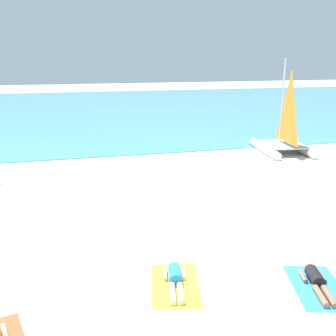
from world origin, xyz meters
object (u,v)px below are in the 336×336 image
object	(u,v)px
sailboat_white	(283,139)
towel_right	(317,287)
sunbather_right	(317,281)
towel_middle	(175,285)
sunbather_middle	(175,278)

from	to	relation	value
sailboat_white	towel_right	distance (m)	13.72
towel_right	sunbather_right	distance (m)	0.14
sailboat_white	towel_middle	xyz separation A→B (m)	(-9.28, -11.31, -0.74)
towel_right	sailboat_white	bearing A→B (deg)	63.29
sailboat_white	towel_right	bearing A→B (deg)	-109.75
sailboat_white	towel_right	xyz separation A→B (m)	(-6.15, -12.23, -0.74)
sunbather_middle	sunbather_right	distance (m)	3.26
towel_right	sunbather_middle	bearing A→B (deg)	162.25
towel_middle	towel_right	bearing A→B (deg)	-16.58
sunbather_right	towel_right	bearing A→B (deg)	-90.00
sailboat_white	sunbather_middle	world-z (taller)	sailboat_white
towel_middle	sunbather_middle	bearing A→B (deg)	77.82
towel_middle	sunbather_right	bearing A→B (deg)	-15.40
sunbather_right	sailboat_white	bearing A→B (deg)	78.79
sailboat_white	sunbather_right	world-z (taller)	sailboat_white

